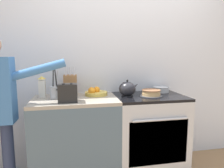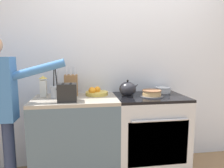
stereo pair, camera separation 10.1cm
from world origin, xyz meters
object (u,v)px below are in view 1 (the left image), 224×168
Objects in this scene: knife_block at (70,85)px; layer_cake at (151,93)px; mixing_bowl at (161,89)px; fruit_bowl at (96,93)px; toaster at (68,93)px; tea_kettle at (127,89)px; milk_carton at (42,87)px; stove_range at (148,133)px; utensil_crock at (55,92)px.

layer_cake is at bearing -12.95° from knife_block.
mixing_bowl is 0.84m from fruit_bowl.
knife_block is at bearing 85.51° from toaster.
fruit_bowl is at bearing 162.67° from tea_kettle.
mixing_bowl is 1.43m from milk_carton.
mixing_bowl is 1.12m from knife_block.
fruit_bowl reaches higher than mixing_bowl.
fruit_bowl is (-0.35, 0.11, -0.05)m from tea_kettle.
stove_range is at bearing 8.81° from toaster.
fruit_bowl is (-0.83, -0.04, -0.00)m from mixing_bowl.
tea_kettle is 0.71× the size of utensil_crock.
layer_cake is at bearing -16.00° from fruit_bowl.
stove_range is at bearing -10.04° from knife_block.
toaster is (-1.15, -0.31, 0.05)m from mixing_bowl.
tea_kettle is (-0.26, 0.02, 0.54)m from stove_range.
toaster is 0.87× the size of milk_carton.
milk_carton is at bearing 179.09° from fruit_bowl.
stove_range is 2.74× the size of knife_block.
mixing_bowl is at bearing 15.11° from toaster.
tea_kettle is (-0.26, 0.07, 0.05)m from layer_cake.
milk_carton reaches higher than mixing_bowl.
layer_cake is 0.27m from tea_kettle.
utensil_crock is (-0.80, 0.01, -0.01)m from tea_kettle.
utensil_crock reaches higher than stove_range.
fruit_bowl is (0.29, -0.03, -0.09)m from knife_block.
utensil_crock is (-1.28, -0.14, 0.04)m from mixing_bowl.
layer_cake is at bearing -14.17° from tea_kettle.
utensil_crock is at bearing -140.69° from knife_block.
toaster reaches higher than fruit_bowl.
stove_range is 1.19m from utensil_crock.
stove_range is at bearing -4.02° from tea_kettle.
knife_block reaches higher than toaster.
knife_block is 1.01× the size of utensil_crock.
toaster is at bearing -171.19° from stove_range.
tea_kettle reaches higher than mixing_bowl.
knife_block is (-0.90, 0.21, 0.09)m from layer_cake.
layer_cake is at bearing 5.92° from toaster.
mixing_bowl is at bearing 6.07° from utensil_crock.
layer_cake is 1.29× the size of toaster.
milk_carton is at bearing 135.15° from toaster.
tea_kettle is at bearing -7.20° from milk_carton.
knife_block is 0.31m from milk_carton.
utensil_crock reaches higher than fruit_bowl.
utensil_crock is 1.64× the size of toaster.
fruit_bowl is (-0.62, 0.13, 0.49)m from stove_range.
knife_block reaches higher than milk_carton.
mixing_bowl is 0.77× the size of fruit_bowl.
mixing_bowl is 1.19m from toaster.
knife_block reaches higher than layer_cake.
utensil_crock is (-1.06, 0.03, 0.53)m from stove_range.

